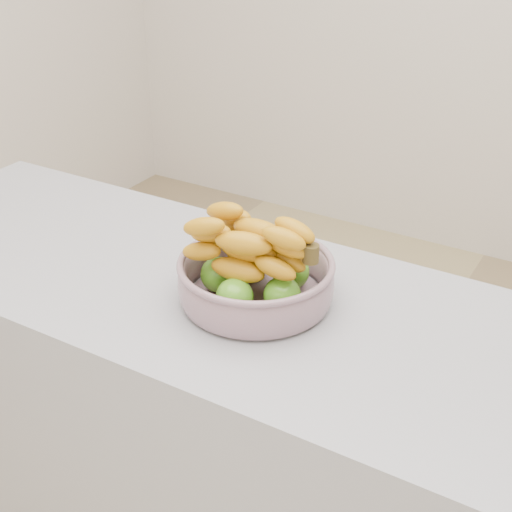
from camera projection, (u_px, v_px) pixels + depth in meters
The scene contains 2 objects.
counter at pixel (263, 469), 1.62m from camera, with size 2.00×0.60×0.90m, color #9B9BA3.
fruit_bowl at pixel (256, 274), 1.39m from camera, with size 0.31×0.31×0.18m.
Camera 1 is at (0.59, -1.16, 1.66)m, focal length 50.00 mm.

